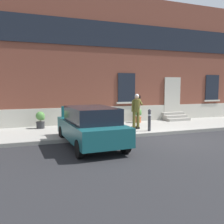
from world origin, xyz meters
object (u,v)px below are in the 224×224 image
(bollard_near_person, at_px, (149,119))
(planter_charcoal, at_px, (41,119))
(hatchback_car_teal, at_px, (90,126))
(planter_olive, at_px, (93,117))
(planter_terracotta, at_px, (138,115))
(person_on_phone, at_px, (136,109))

(bollard_near_person, bearing_deg, planter_charcoal, 151.79)
(hatchback_car_teal, xyz_separation_m, planter_olive, (1.24, 3.95, -0.18))
(planter_olive, distance_m, planter_terracotta, 2.78)
(hatchback_car_teal, xyz_separation_m, planter_terracotta, (4.02, 4.07, -0.18))
(bollard_near_person, distance_m, person_on_phone, 0.91)
(hatchback_car_teal, height_order, person_on_phone, person_on_phone)
(bollard_near_person, xyz_separation_m, person_on_phone, (-0.34, 0.71, 0.44))
(bollard_near_person, relative_size, planter_charcoal, 1.22)
(planter_olive, bearing_deg, planter_terracotta, 2.45)
(bollard_near_person, height_order, planter_terracotta, bollard_near_person)
(person_on_phone, height_order, planter_terracotta, person_on_phone)
(hatchback_car_teal, distance_m, bollard_near_person, 3.53)
(planter_terracotta, bearing_deg, planter_olive, -177.55)
(planter_terracotta, bearing_deg, bollard_near_person, -105.42)
(planter_olive, relative_size, planter_terracotta, 1.00)
(hatchback_car_teal, height_order, planter_charcoal, hatchback_car_teal)
(hatchback_car_teal, relative_size, bollard_near_person, 3.95)
(bollard_near_person, bearing_deg, person_on_phone, 115.61)
(planter_olive, xyz_separation_m, planter_terracotta, (2.77, 0.12, 0.00))
(hatchback_car_teal, height_order, planter_olive, hatchback_car_teal)
(person_on_phone, distance_m, planter_terracotta, 2.36)
(person_on_phone, xyz_separation_m, planter_terracotta, (1.10, 2.02, -0.55))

